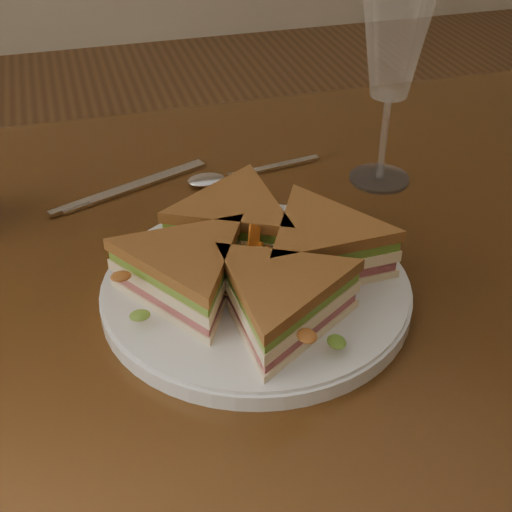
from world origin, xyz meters
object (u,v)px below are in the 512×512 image
object	(u,v)px
spoon	(223,177)
plate	(256,291)
sandwich_wedges	(256,260)
knife	(125,190)
table	(231,323)
wine_glass	(394,51)

from	to	relation	value
spoon	plate	bearing A→B (deg)	-105.10
sandwich_wedges	knife	xyz separation A→B (m)	(-0.10, 0.25, -0.04)
table	spoon	xyz separation A→B (m)	(0.03, 0.16, 0.10)
spoon	wine_glass	size ratio (longest dim) A/B	0.79
plate	spoon	distance (m)	0.24
plate	sandwich_wedges	world-z (taller)	sandwich_wedges
spoon	wine_glass	xyz separation A→B (m)	(0.19, -0.05, 0.16)
plate	knife	world-z (taller)	plate
table	knife	xyz separation A→B (m)	(-0.09, 0.17, 0.10)
table	wine_glass	xyz separation A→B (m)	(0.22, 0.11, 0.27)
plate	sandwich_wedges	bearing A→B (deg)	180.00
plate	spoon	world-z (taller)	plate
table	spoon	distance (m)	0.19
knife	wine_glass	distance (m)	0.36
table	plate	distance (m)	0.13
sandwich_wedges	plate	bearing A→B (deg)	0.00
table	plate	size ratio (longest dim) A/B	3.95
spoon	knife	size ratio (longest dim) A/B	0.89
table	sandwich_wedges	bearing A→B (deg)	-84.97
plate	sandwich_wedges	size ratio (longest dim) A/B	1.02
table	sandwich_wedges	xyz separation A→B (m)	(0.01, -0.08, 0.14)
spoon	knife	bearing A→B (deg)	168.35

